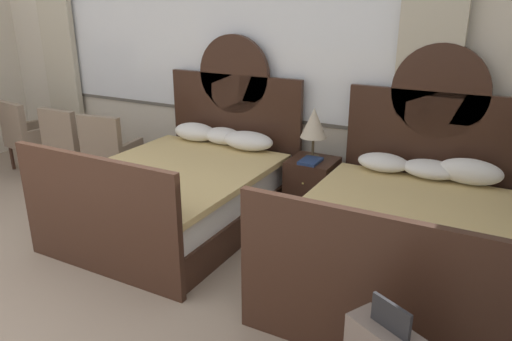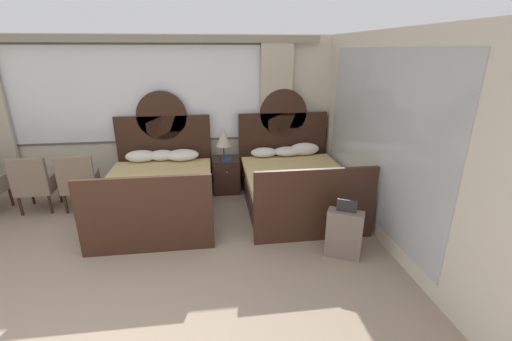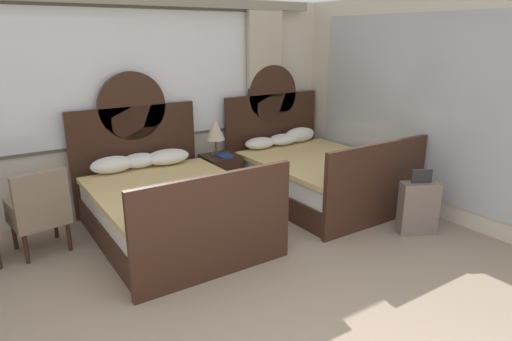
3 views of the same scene
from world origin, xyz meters
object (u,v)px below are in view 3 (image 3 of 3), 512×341
nightstand_between_beds (221,177)px  suitcase_on_floor (418,208)px  table_lamp_on_nightstand (215,130)px  armchair_by_window_left (39,210)px  bed_near_mirror (314,173)px  book_on_nightstand (224,156)px  bed_near_window (168,204)px

nightstand_between_beds → suitcase_on_floor: suitcase_on_floor is taller
table_lamp_on_nightstand → armchair_by_window_left: size_ratio=0.56×
bed_near_mirror → book_on_nightstand: bed_near_mirror is taller
bed_near_mirror → bed_near_window: bearing=179.9°
suitcase_on_floor → nightstand_between_beds: bearing=120.3°
bed_near_mirror → suitcase_on_floor: bed_near_mirror is taller
table_lamp_on_nightstand → armchair_by_window_left: table_lamp_on_nightstand is taller
bed_near_mirror → book_on_nightstand: (-1.07, 0.64, 0.27)m
table_lamp_on_nightstand → book_on_nightstand: (0.04, -0.15, -0.34)m
bed_near_window → nightstand_between_beds: (1.08, 0.72, -0.06)m
bed_near_mirror → nightstand_between_beds: bed_near_mirror is taller
bed_near_mirror → suitcase_on_floor: (0.25, -1.55, -0.05)m
nightstand_between_beds → table_lamp_on_nightstand: size_ratio=1.22×
nightstand_between_beds → book_on_nightstand: 0.34m
nightstand_between_beds → suitcase_on_floor: size_ratio=0.81×
book_on_nightstand → armchair_by_window_left: (-2.38, -0.32, -0.15)m
nightstand_between_beds → armchair_by_window_left: 2.41m
table_lamp_on_nightstand → book_on_nightstand: bearing=-75.2°
nightstand_between_beds → table_lamp_on_nightstand: (-0.03, 0.06, 0.67)m
book_on_nightstand → bed_near_window: bearing=-149.9°
bed_near_mirror → table_lamp_on_nightstand: bed_near_mirror is taller
table_lamp_on_nightstand → suitcase_on_floor: table_lamp_on_nightstand is taller
bed_near_mirror → nightstand_between_beds: size_ratio=3.55×
bed_near_window → book_on_nightstand: size_ratio=8.51×
bed_near_mirror → armchair_by_window_left: 3.47m
bed_near_window → bed_near_mirror: bearing=-0.1°
bed_near_window → nightstand_between_beds: bearing=33.8°
bed_near_window → table_lamp_on_nightstand: size_ratio=4.32×
bed_near_window → armchair_by_window_left: size_ratio=2.40×
book_on_nightstand → suitcase_on_floor: (1.32, -2.19, -0.32)m
armchair_by_window_left → suitcase_on_floor: bearing=-26.8°
armchair_by_window_left → book_on_nightstand: bearing=7.7°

